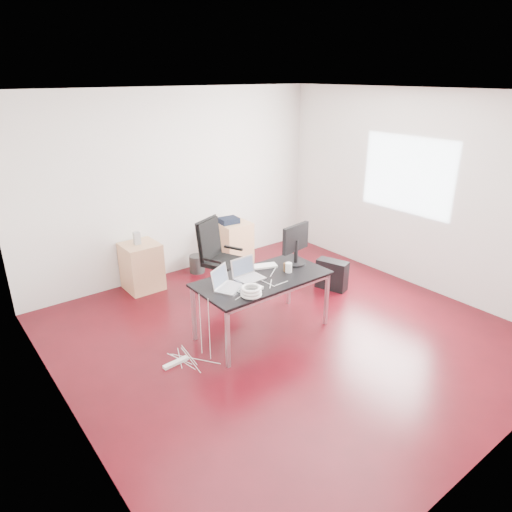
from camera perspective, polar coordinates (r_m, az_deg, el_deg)
room_shell at (r=5.13m, az=4.09°, el=4.02°), size 5.00×5.00×5.00m
desk at (r=5.41m, az=0.80°, el=-3.24°), size 1.60×0.80×0.73m
office_chair at (r=6.44m, az=-4.76°, el=0.26°), size 0.63×0.64×1.08m
filing_cabinet_left at (r=6.86m, az=-14.09°, el=-1.28°), size 0.50×0.50×0.70m
filing_cabinet_right at (r=7.59m, az=-2.85°, el=1.69°), size 0.50×0.50×0.70m
pc_tower at (r=6.79m, az=9.46°, el=-2.32°), size 0.33×0.49×0.44m
wastebasket at (r=7.34m, az=-7.39°, el=-0.99°), size 0.29×0.29×0.28m
power_strip at (r=5.22m, az=-10.00°, el=-13.00°), size 0.30×0.08×0.04m
laptop_left at (r=5.13m, az=-3.75°, el=-3.42°), size 0.41×0.38×0.23m
laptop_right at (r=5.35m, az=-1.09°, el=-2.23°), size 0.34×0.26×0.23m
monitor at (r=5.70m, az=4.97°, el=1.72°), size 0.45×0.26×0.51m
keyboard at (r=5.66m, az=0.42°, el=-1.33°), size 0.46×0.29×0.02m
cup_white at (r=5.52m, az=4.10°, el=-1.45°), size 0.10×0.10×0.12m
cup_brown at (r=5.56m, az=3.83°, el=-1.39°), size 0.08×0.08×0.10m
cable_coil at (r=4.94m, az=-0.62°, el=-4.43°), size 0.24×0.24×0.11m
power_adapter at (r=5.11m, az=0.42°, el=-3.98°), size 0.08×0.08×0.03m
speaker at (r=6.70m, az=-14.67°, el=2.17°), size 0.10×0.09×0.18m
navy_garment at (r=7.44m, az=-3.42°, el=4.46°), size 0.32×0.27×0.09m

